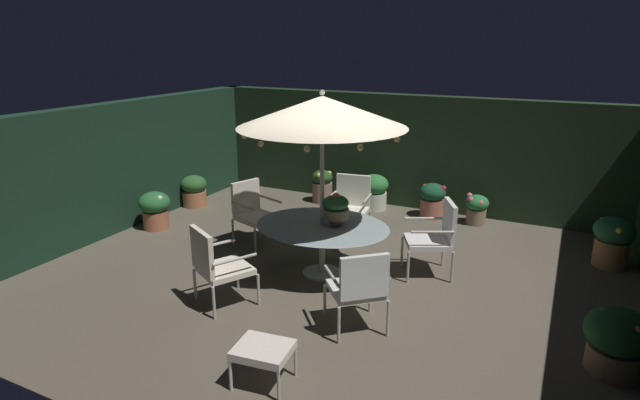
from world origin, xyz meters
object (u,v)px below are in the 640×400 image
at_px(patio_chair_northeast, 359,285).
at_px(patio_chair_south, 253,210).
at_px(patio_dining_table, 322,231).
at_px(patio_umbrella, 322,112).
at_px(potted_plant_right_far, 613,240).
at_px(potted_plant_back_left, 322,185).
at_px(potted_plant_front_corner, 617,339).
at_px(patio_chair_southeast, 351,203).
at_px(potted_plant_left_near, 432,199).
at_px(patio_chair_north, 216,263).
at_px(potted_plant_right_near, 374,191).
at_px(centerpiece_planter, 336,207).
at_px(ottoman_footrest, 263,351).
at_px(patio_chair_east, 436,234).
at_px(potted_plant_left_far, 477,208).
at_px(potted_plant_back_center, 155,209).
at_px(potted_plant_back_right, 194,190).

relative_size(patio_chair_northeast, patio_chair_south, 0.98).
relative_size(patio_dining_table, patio_chair_south, 1.84).
bearing_deg(patio_umbrella, potted_plant_right_far, 29.97).
relative_size(patio_umbrella, patio_chair_northeast, 2.56).
height_order(patio_chair_south, potted_plant_back_left, patio_chair_south).
bearing_deg(potted_plant_front_corner, patio_chair_southeast, 148.91).
bearing_deg(potted_plant_left_near, potted_plant_back_left, -178.53).
bearing_deg(patio_chair_north, potted_plant_right_near, 85.37).
distance_m(potted_plant_right_far, potted_plant_front_corner, 2.81).
height_order(potted_plant_right_near, potted_plant_right_far, potted_plant_right_far).
bearing_deg(centerpiece_planter, patio_chair_north, -122.30).
relative_size(patio_chair_north, patio_chair_northeast, 1.02).
xyz_separation_m(patio_dining_table, ottoman_footrest, (0.56, -2.40, -0.29)).
bearing_deg(patio_umbrella, patio_chair_east, 26.03).
height_order(patio_chair_north, potted_plant_left_near, patio_chair_north).
distance_m(patio_chair_south, potted_plant_left_far, 3.94).
xyz_separation_m(patio_chair_east, ottoman_footrest, (-0.84, -3.09, -0.25)).
xyz_separation_m(patio_chair_east, potted_plant_left_near, (-0.66, 2.39, -0.25)).
height_order(patio_umbrella, patio_chair_south, patio_umbrella).
bearing_deg(patio_chair_south, potted_plant_left_near, 49.28).
bearing_deg(patio_chair_south, potted_plant_right_near, 67.15).
relative_size(potted_plant_back_center, potted_plant_front_corner, 0.98).
bearing_deg(potted_plant_right_near, patio_chair_east, -53.08).
xyz_separation_m(potted_plant_right_near, potted_plant_front_corner, (3.93, -3.80, 0.00)).
bearing_deg(patio_chair_east, patio_chair_north, -136.36).
bearing_deg(patio_umbrella, patio_chair_south, 160.68).
relative_size(ottoman_footrest, potted_plant_back_center, 0.87).
height_order(patio_chair_southeast, potted_plant_left_near, patio_chair_southeast).
bearing_deg(patio_umbrella, patio_chair_southeast, 98.26).
distance_m(ottoman_footrest, potted_plant_left_near, 5.48).
distance_m(potted_plant_right_far, potted_plant_left_near, 3.03).
xyz_separation_m(patio_chair_north, potted_plant_left_far, (2.29, 4.41, -0.27)).
xyz_separation_m(patio_chair_northeast, patio_chair_east, (0.38, 1.85, 0.03)).
distance_m(ottoman_footrest, potted_plant_right_far, 5.42).
relative_size(patio_chair_northeast, patio_chair_east, 0.94).
height_order(centerpiece_planter, potted_plant_back_center, centerpiece_planter).
height_order(patio_chair_northeast, potted_plant_right_far, patio_chair_northeast).
distance_m(centerpiece_planter, potted_plant_left_near, 3.11).
bearing_deg(potted_plant_left_near, potted_plant_back_right, -162.11).
height_order(patio_umbrella, patio_chair_north, patio_umbrella).
relative_size(patio_chair_east, ottoman_footrest, 1.86).
bearing_deg(patio_chair_southeast, patio_umbrella, -81.74).
distance_m(patio_umbrella, potted_plant_front_corner, 4.08).
height_order(patio_chair_south, potted_plant_back_center, patio_chair_south).
bearing_deg(ottoman_footrest, potted_plant_right_far, 55.84).
bearing_deg(potted_plant_front_corner, potted_plant_back_right, 161.34).
bearing_deg(patio_dining_table, potted_plant_left_far, 63.15).
xyz_separation_m(potted_plant_back_left, potted_plant_right_near, (1.08, 0.04, 0.01)).
height_order(potted_plant_right_near, potted_plant_back_right, potted_plant_right_near).
relative_size(potted_plant_front_corner, potted_plant_back_right, 1.09).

